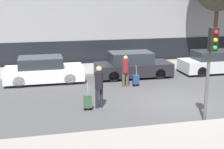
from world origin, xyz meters
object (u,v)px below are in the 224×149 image
(parked_car_0, at_px, (43,70))
(parked_bicycle, at_px, (131,60))
(parked_car_2, at_px, (215,62))
(pedestrian_right, at_px, (126,69))
(trolley_left, at_px, (88,101))
(traffic_light, at_px, (211,56))
(trolley_right, at_px, (136,80))
(pedestrian_left, at_px, (99,84))
(parked_car_1, at_px, (132,66))

(parked_car_0, distance_m, parked_bicycle, 6.27)
(parked_car_2, relative_size, parked_bicycle, 2.45)
(pedestrian_right, distance_m, parked_bicycle, 4.73)
(trolley_left, bearing_deg, parked_car_0, 109.21)
(parked_car_0, bearing_deg, pedestrian_right, -23.74)
(trolley_left, height_order, traffic_light, traffic_light)
(trolley_left, height_order, trolley_right, trolley_left)
(parked_car_0, relative_size, parked_bicycle, 2.37)
(pedestrian_right, bearing_deg, pedestrian_left, 60.52)
(pedestrian_left, relative_size, pedestrian_right, 1.10)
(trolley_left, xyz_separation_m, traffic_light, (4.11, -2.20, 2.11))
(parked_car_1, height_order, parked_car_2, parked_car_1)
(parked_car_1, distance_m, pedestrian_right, 2.03)
(trolley_left, height_order, parked_bicycle, trolley_left)
(trolley_left, relative_size, traffic_light, 0.34)
(pedestrian_right, relative_size, trolley_right, 1.45)
(parked_car_2, distance_m, traffic_light, 8.49)
(trolley_left, bearing_deg, pedestrian_left, 21.18)
(trolley_right, bearing_deg, parked_car_1, 78.74)
(pedestrian_left, distance_m, pedestrian_right, 3.42)
(parked_car_0, relative_size, pedestrian_left, 2.35)
(parked_car_1, distance_m, trolley_left, 5.88)
(pedestrian_left, xyz_separation_m, parked_bicycle, (3.50, 7.27, -0.53))
(trolley_right, bearing_deg, pedestrian_right, 175.29)
(parked_bicycle, bearing_deg, pedestrian_left, -115.69)
(parked_car_2, relative_size, pedestrian_left, 2.44)
(parked_car_0, height_order, trolley_right, parked_car_0)
(trolley_right, bearing_deg, parked_bicycle, 77.06)
(trolley_right, height_order, parked_bicycle, trolley_right)
(parked_car_0, bearing_deg, traffic_light, -50.51)
(pedestrian_right, bearing_deg, trolley_left, 55.90)
(parked_car_0, height_order, parked_bicycle, parked_car_0)
(traffic_light, bearing_deg, parked_car_0, 129.49)
(parked_bicycle, bearing_deg, trolley_left, -118.23)
(parked_car_0, xyz_separation_m, pedestrian_right, (4.12, -1.81, 0.26))
(parked_car_2, bearing_deg, parked_car_0, 179.64)
(parked_car_1, height_order, trolley_right, parked_car_1)
(pedestrian_left, relative_size, traffic_light, 0.51)
(traffic_light, bearing_deg, parked_bicycle, 90.63)
(traffic_light, bearing_deg, trolley_right, 102.36)
(parked_car_2, distance_m, pedestrian_right, 6.41)
(parked_car_2, height_order, trolley_left, parked_car_2)
(trolley_right, xyz_separation_m, traffic_light, (1.14, -5.18, 2.14))
(trolley_right, relative_size, traffic_light, 0.32)
(parked_car_2, bearing_deg, parked_bicycle, 149.61)
(pedestrian_left, bearing_deg, parked_car_0, 94.23)
(parked_car_1, height_order, parked_bicycle, parked_car_1)
(pedestrian_left, bearing_deg, parked_car_2, 8.39)
(parked_car_1, bearing_deg, trolley_left, -124.74)
(parked_car_2, xyz_separation_m, pedestrian_right, (-6.17, -1.75, 0.28))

